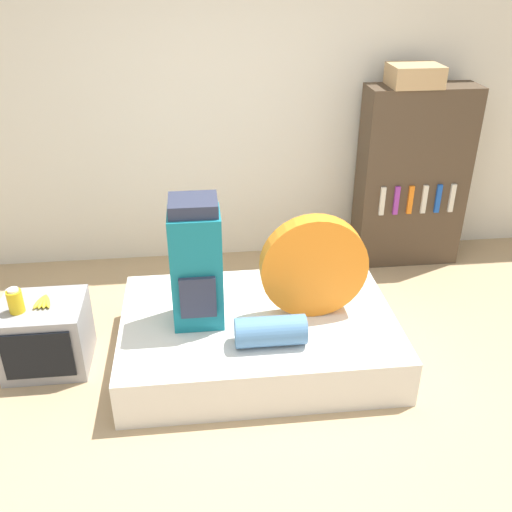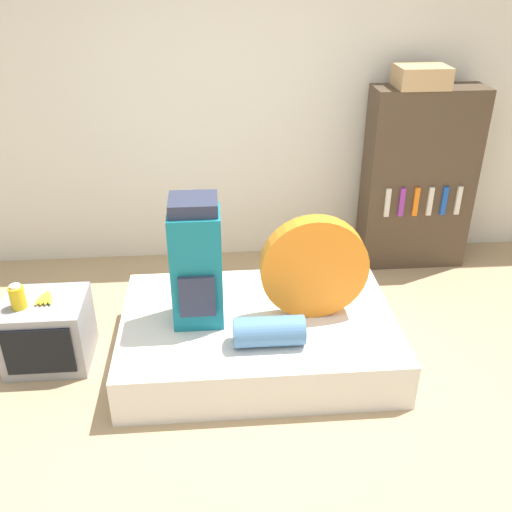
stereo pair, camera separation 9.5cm
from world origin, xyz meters
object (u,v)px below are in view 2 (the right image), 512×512
object	(u,v)px
television	(48,331)
canister	(17,297)
tent_bag	(314,267)
bookshelf	(418,180)
cardboard_box	(421,76)
sleeping_roll	(269,331)
backpack	(196,264)

from	to	relation	value
television	canister	world-z (taller)	canister
tent_bag	canister	bearing A→B (deg)	-179.91
television	bookshelf	bearing A→B (deg)	22.60
canister	cardboard_box	world-z (taller)	cardboard_box
sleeping_roll	tent_bag	bearing A→B (deg)	44.82
tent_bag	cardboard_box	size ratio (longest dim) A/B	1.79
sleeping_roll	cardboard_box	bearing A→B (deg)	49.51
tent_bag	cardboard_box	xyz separation A→B (m)	(0.98, 1.21, 0.93)
sleeping_roll	canister	bearing A→B (deg)	168.60
backpack	sleeping_roll	xyz separation A→B (m)	(0.43, -0.31, -0.32)
sleeping_roll	bookshelf	distance (m)	2.11
television	backpack	bearing A→B (deg)	-3.41
sleeping_roll	cardboard_box	size ratio (longest dim) A/B	1.12
television	bookshelf	size ratio (longest dim) A/B	0.35
sleeping_roll	canister	xyz separation A→B (m)	(-1.55, 0.31, 0.13)
tent_bag	cardboard_box	distance (m)	1.81
television	bookshelf	distance (m)	3.11
cardboard_box	bookshelf	bearing A→B (deg)	11.68
bookshelf	cardboard_box	world-z (taller)	cardboard_box
canister	television	bearing A→B (deg)	23.82
backpack	tent_bag	xyz separation A→B (m)	(0.74, 0.01, -0.07)
canister	bookshelf	bearing A→B (deg)	22.65
sleeping_roll	bookshelf	size ratio (longest dim) A/B	0.28
tent_bag	canister	world-z (taller)	tent_bag
television	cardboard_box	size ratio (longest dim) A/B	1.38
tent_bag	bookshelf	bearing A→B (deg)	48.62
canister	cardboard_box	xyz separation A→B (m)	(2.85, 1.21, 1.06)
backpack	sleeping_roll	distance (m)	0.61
tent_bag	television	size ratio (longest dim) A/B	1.30
tent_bag	television	world-z (taller)	tent_bag
sleeping_roll	canister	size ratio (longest dim) A/B	2.62
backpack	canister	size ratio (longest dim) A/B	5.12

